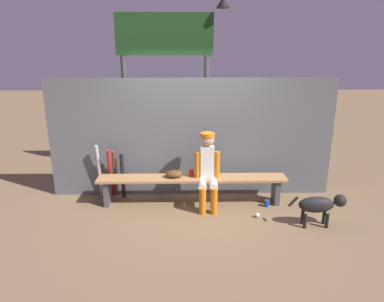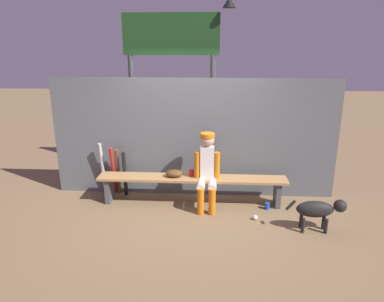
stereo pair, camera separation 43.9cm
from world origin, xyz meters
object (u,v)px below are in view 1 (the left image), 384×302
object	(u,v)px
baseball_glove	(174,174)
baseball	(257,215)
player_seated	(208,168)
cup_on_ground	(267,203)
bat_wood_dark	(115,174)
cup_on_bench	(191,173)
dugout_bench	(192,182)
bat_aluminum_red	(110,173)
bat_aluminum_silver	(99,171)
dog	(320,205)
bat_aluminum_black	(123,176)
scoreboard	(168,57)

from	to	relation	value
baseball_glove	baseball	size ratio (longest dim) A/B	3.78
player_seated	cup_on_ground	xyz separation A→B (m)	(0.98, -0.04, -0.61)
bat_wood_dark	baseball	distance (m)	2.48
bat_wood_dark	cup_on_bench	xyz separation A→B (m)	(1.31, -0.23, 0.10)
dugout_bench	player_seated	xyz separation A→B (m)	(0.25, -0.11, 0.29)
baseball_glove	bat_aluminum_red	world-z (taller)	bat_aluminum_red
player_seated	baseball	size ratio (longest dim) A/B	16.46
bat_aluminum_red	baseball	size ratio (longest dim) A/B	12.19
bat_aluminum_red	cup_on_ground	distance (m)	2.69
dugout_bench	baseball_glove	world-z (taller)	baseball_glove
bat_aluminum_silver	cup_on_ground	xyz separation A→B (m)	(2.82, -0.46, -0.42)
baseball	dog	size ratio (longest dim) A/B	0.09
bat_aluminum_black	bat_wood_dark	size ratio (longest dim) A/B	0.95
bat_wood_dark	dog	distance (m)	3.34
bat_wood_dark	scoreboard	world-z (taller)	scoreboard
dugout_bench	cup_on_bench	distance (m)	0.16
bat_aluminum_black	dog	world-z (taller)	bat_aluminum_black
scoreboard	dog	world-z (taller)	scoreboard
cup_on_ground	bat_aluminum_red	bearing A→B (deg)	170.61
bat_aluminum_black	bat_aluminum_red	distance (m)	0.23
bat_wood_dark	scoreboard	distance (m)	2.41
bat_aluminum_black	cup_on_bench	size ratio (longest dim) A/B	7.37
bat_wood_dark	bat_aluminum_black	bearing A→B (deg)	-25.33
dugout_bench	cup_on_ground	distance (m)	1.28
bat_wood_dark	baseball_glove	bearing A→B (deg)	-15.79
bat_aluminum_red	dog	bearing A→B (deg)	-18.50
baseball_glove	baseball	bearing A→B (deg)	-22.14
bat_aluminum_black	cup_on_bench	xyz separation A→B (m)	(1.17, -0.17, 0.12)
baseball_glove	bat_wood_dark	xyz separation A→B (m)	(-1.02, 0.29, -0.10)
dugout_bench	baseball	size ratio (longest dim) A/B	41.96
player_seated	bat_wood_dark	size ratio (longest dim) A/B	1.43
scoreboard	dog	bearing A→B (deg)	-45.02
cup_on_bench	dog	size ratio (longest dim) A/B	0.13
bat_aluminum_red	dugout_bench	bearing A→B (deg)	-11.42
player_seated	baseball_glove	world-z (taller)	player_seated
player_seated	baseball_glove	distance (m)	0.57
player_seated	bat_aluminum_silver	size ratio (longest dim) A/B	1.29
bat_aluminum_red	cup_on_ground	xyz separation A→B (m)	(2.62, -0.43, -0.39)
dugout_bench	bat_aluminum_red	bearing A→B (deg)	168.58
bat_aluminum_black	baseball	bearing A→B (deg)	-19.00
bat_aluminum_black	dog	distance (m)	3.19
baseball_glove	cup_on_bench	bearing A→B (deg)	11.34
bat_aluminum_black	bat_aluminum_red	world-z (taller)	bat_aluminum_red
bat_aluminum_black	scoreboard	size ratio (longest dim) A/B	0.24
bat_aluminum_red	cup_on_bench	distance (m)	1.40
cup_on_bench	bat_aluminum_silver	bearing A→B (deg)	170.97
dugout_bench	scoreboard	size ratio (longest dim) A/B	0.93
cup_on_bench	player_seated	bearing A→B (deg)	-32.80
bat_aluminum_red	dog	size ratio (longest dim) A/B	1.07
dugout_bench	bat_aluminum_silver	distance (m)	1.62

